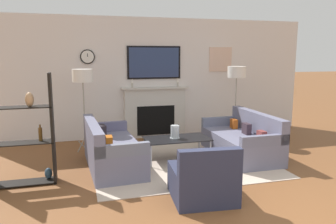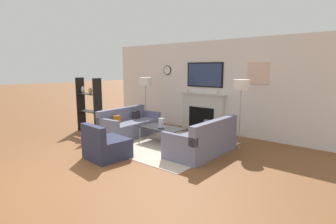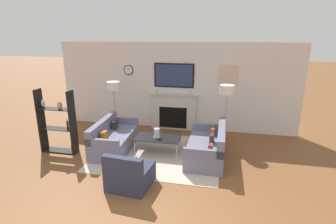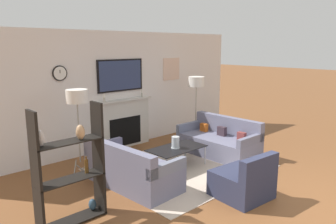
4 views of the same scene
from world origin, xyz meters
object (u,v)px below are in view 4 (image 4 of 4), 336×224
object	(u,v)px
couch_left	(131,170)
shelf_unit	(70,168)
hurricane_candle	(175,143)
armchair	(244,182)
floor_lamp_left	(77,98)
couch_right	(219,142)
floor_lamp_right	(196,83)
coffee_table	(177,149)

from	to	relation	value
couch_left	shelf_unit	distance (m)	1.44
shelf_unit	couch_left	bearing A→B (deg)	17.62
hurricane_candle	couch_left	bearing A→B (deg)	-176.36
armchair	shelf_unit	bearing A→B (deg)	153.13
floor_lamp_left	shelf_unit	world-z (taller)	shelf_unit
couch_right	armchair	xyz separation A→B (m)	(-1.42, -1.59, -0.02)
couch_right	shelf_unit	bearing A→B (deg)	-173.69
armchair	floor_lamp_right	bearing A→B (deg)	55.79
couch_right	floor_lamp_right	size ratio (longest dim) A/B	1.07
coffee_table	floor_lamp_left	world-z (taller)	floor_lamp_left
floor_lamp_left	shelf_unit	distance (m)	1.85
floor_lamp_left	coffee_table	bearing A→B (deg)	-32.23
floor_lamp_right	couch_left	bearing A→B (deg)	-159.58
coffee_table	floor_lamp_left	bearing A→B (deg)	147.77
armchair	couch_left	bearing A→B (deg)	122.90
couch_right	shelf_unit	xyz separation A→B (m)	(-3.73, -0.41, 0.49)
hurricane_candle	floor_lamp_right	world-z (taller)	floor_lamp_right
couch_left	shelf_unit	world-z (taller)	shelf_unit
floor_lamp_left	floor_lamp_right	xyz separation A→B (m)	(3.20, 0.00, 0.02)
shelf_unit	couch_right	bearing A→B (deg)	6.31
armchair	coffee_table	bearing A→B (deg)	84.74
floor_lamp_right	shelf_unit	world-z (taller)	floor_lamp_right
floor_lamp_left	shelf_unit	size ratio (longest dim) A/B	1.00
shelf_unit	coffee_table	bearing A→B (deg)	10.90
hurricane_candle	couch_right	bearing A→B (deg)	-3.12
coffee_table	floor_lamp_right	size ratio (longest dim) A/B	0.70
couch_right	floor_lamp_left	xyz separation A→B (m)	(-2.82, 1.05, 1.18)
hurricane_candle	shelf_unit	xyz separation A→B (m)	(-2.44, -0.48, 0.26)
coffee_table	floor_lamp_left	distance (m)	2.13
hurricane_candle	floor_lamp_right	xyz separation A→B (m)	(1.67, 0.98, 0.97)
couch_left	hurricane_candle	size ratio (longest dim) A/B	7.72
couch_left	armchair	bearing A→B (deg)	-57.10
floor_lamp_left	shelf_unit	xyz separation A→B (m)	(-0.91, -1.46, -0.69)
armchair	shelf_unit	distance (m)	2.65
couch_right	shelf_unit	size ratio (longest dim) A/B	1.08
couch_right	floor_lamp_left	bearing A→B (deg)	159.67
couch_right	shelf_unit	distance (m)	3.79
armchair	hurricane_candle	world-z (taller)	armchair
couch_left	hurricane_candle	xyz separation A→B (m)	(1.14, 0.07, 0.23)
couch_left	floor_lamp_right	distance (m)	3.24
couch_left	floor_lamp_left	bearing A→B (deg)	110.05
couch_right	floor_lamp_left	world-z (taller)	floor_lamp_left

